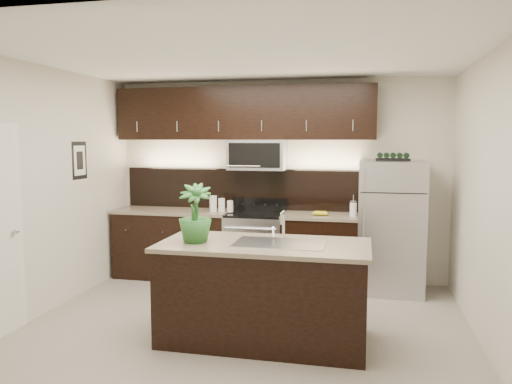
# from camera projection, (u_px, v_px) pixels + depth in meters

# --- Properties ---
(ground) EXTENTS (4.50, 4.50, 0.00)m
(ground) POSITION_uv_depth(u_px,v_px,m) (244.00, 329.00, 5.03)
(ground) COLOR gray
(ground) RESTS_ON ground
(room_walls) EXTENTS (4.52, 4.02, 2.71)m
(room_walls) POSITION_uv_depth(u_px,v_px,m) (231.00, 161.00, 4.84)
(room_walls) COLOR beige
(room_walls) RESTS_ON ground
(counter_run) EXTENTS (3.51, 0.65, 0.94)m
(counter_run) POSITION_uv_depth(u_px,v_px,m) (241.00, 246.00, 6.72)
(counter_run) COLOR black
(counter_run) RESTS_ON ground
(upper_fixtures) EXTENTS (3.49, 0.40, 1.66)m
(upper_fixtures) POSITION_uv_depth(u_px,v_px,m) (245.00, 122.00, 6.68)
(upper_fixtures) COLOR black
(upper_fixtures) RESTS_ON counter_run
(island) EXTENTS (1.96, 0.96, 0.94)m
(island) POSITION_uv_depth(u_px,v_px,m) (264.00, 292.00, 4.71)
(island) COLOR black
(island) RESTS_ON ground
(sink_faucet) EXTENTS (0.84, 0.50, 0.28)m
(sink_faucet) POSITION_uv_depth(u_px,v_px,m) (280.00, 242.00, 4.64)
(sink_faucet) COLOR silver
(sink_faucet) RESTS_ON island
(refrigerator) EXTENTS (0.79, 0.71, 1.64)m
(refrigerator) POSITION_uv_depth(u_px,v_px,m) (391.00, 227.00, 6.21)
(refrigerator) COLOR #B2B2B7
(refrigerator) RESTS_ON ground
(wine_rack) EXTENTS (0.41, 0.25, 0.10)m
(wine_rack) POSITION_uv_depth(u_px,v_px,m) (393.00, 157.00, 6.12)
(wine_rack) COLOR black
(wine_rack) RESTS_ON refrigerator
(plant) EXTENTS (0.39, 0.39, 0.55)m
(plant) POSITION_uv_depth(u_px,v_px,m) (195.00, 213.00, 4.67)
(plant) COLOR #286327
(plant) RESTS_ON island
(canisters) EXTENTS (0.32, 0.10, 0.22)m
(canisters) POSITION_uv_depth(u_px,v_px,m) (220.00, 205.00, 6.67)
(canisters) COLOR silver
(canisters) RESTS_ON counter_run
(french_press) EXTENTS (0.09, 0.09, 0.26)m
(french_press) POSITION_uv_depth(u_px,v_px,m) (353.00, 208.00, 6.29)
(french_press) COLOR silver
(french_press) RESTS_ON counter_run
(bananas) EXTENTS (0.21, 0.16, 0.06)m
(bananas) POSITION_uv_depth(u_px,v_px,m) (316.00, 213.00, 6.37)
(bananas) COLOR gold
(bananas) RESTS_ON counter_run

